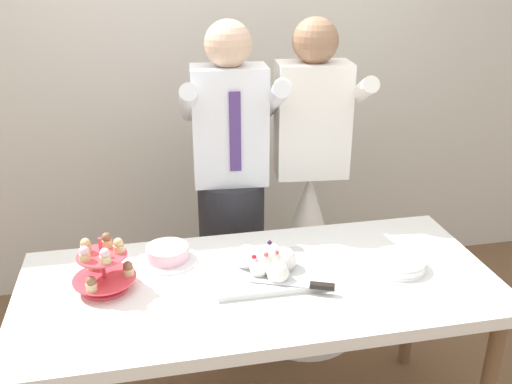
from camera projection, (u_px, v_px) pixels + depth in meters
rear_wall at (207, 43)px, 3.15m from camera, size 5.20×0.10×2.90m
dessert_table at (260, 297)px, 2.16m from camera, size 1.80×0.80×0.78m
cupcake_stand at (103, 268)px, 2.05m from camera, size 0.23×0.23×0.21m
main_cake_tray at (267, 265)px, 2.16m from camera, size 0.43×0.36×0.12m
plate_stack at (399, 263)px, 2.21m from camera, size 0.21×0.21×0.04m
round_cake at (167, 254)px, 2.26m from camera, size 0.24×0.24×0.06m
person_groom at (231, 214)px, 2.74m from camera, size 0.49×0.52×1.66m
person_bride at (308, 235)px, 2.90m from camera, size 0.56×0.56×1.66m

